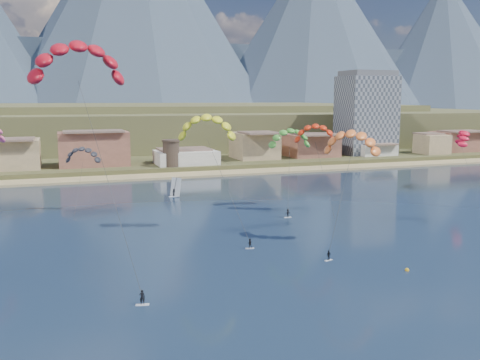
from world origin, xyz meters
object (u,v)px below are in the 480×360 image
object	(u,v)px
kitesurfer_red	(77,56)
kitesurfer_green	(290,136)
watchtower	(171,153)
kitesurfer_orange	(352,139)
kitesurfer_yellow	(207,124)
windsurfer	(175,191)
buoy	(407,270)
apartment_tower	(366,113)

from	to	relation	value
kitesurfer_red	kitesurfer_green	bearing A→B (deg)	35.40
watchtower	kitesurfer_orange	distance (m)	91.64
kitesurfer_red	kitesurfer_yellow	world-z (taller)	kitesurfer_red
kitesurfer_orange	watchtower	bearing A→B (deg)	97.14
windsurfer	buoy	xyz separation A→B (m)	(18.85, -65.22, -1.36)
kitesurfer_yellow	kitesurfer_orange	bearing A→B (deg)	-35.49
kitesurfer_yellow	kitesurfer_green	distance (m)	26.90
watchtower	buoy	bearing A→B (deg)	-84.00
apartment_tower	kitesurfer_green	distance (m)	100.62
kitesurfer_orange	windsurfer	bearing A→B (deg)	111.09
apartment_tower	kitesurfer_red	distance (m)	154.47
apartment_tower	buoy	distance (m)	139.72
watchtower	windsurfer	xyz separation A→B (m)	(-7.68, -41.07, -4.91)
kitesurfer_yellow	windsurfer	distance (m)	39.08
kitesurfer_red	kitesurfer_green	size ratio (longest dim) A/B	1.75
kitesurfer_orange	kitesurfer_green	world-z (taller)	kitesurfer_orange
watchtower	kitesurfer_yellow	xyz separation A→B (m)	(-9.00, -75.82, 12.92)
watchtower	windsurfer	distance (m)	42.07
kitesurfer_orange	windsurfer	world-z (taller)	kitesurfer_orange
kitesurfer_orange	kitesurfer_yellow	bearing A→B (deg)	144.51
watchtower	kitesurfer_orange	bearing A→B (deg)	-82.86
kitesurfer_green	watchtower	bearing A→B (deg)	102.34
apartment_tower	windsurfer	xyz separation A→B (m)	(-87.68, -55.07, -16.36)
apartment_tower	kitesurfer_yellow	size ratio (longest dim) A/B	1.36
watchtower	kitesurfer_orange	xyz separation A→B (m)	(11.30, -90.30, 10.81)
kitesurfer_green	windsurfer	bearing A→B (deg)	136.05
kitesurfer_red	buoy	distance (m)	52.77
kitesurfer_orange	kitesurfer_green	size ratio (longest dim) A/B	1.10
kitesurfer_red	buoy	world-z (taller)	kitesurfer_red
kitesurfer_red	kitesurfer_orange	size ratio (longest dim) A/B	1.59
apartment_tower	watchtower	bearing A→B (deg)	-170.07
watchtower	windsurfer	world-z (taller)	watchtower
apartment_tower	kitesurfer_green	world-z (taller)	apartment_tower
kitesurfer_orange	buoy	distance (m)	23.40
apartment_tower	kitesurfer_orange	distance (m)	124.89
kitesurfer_red	windsurfer	bearing A→B (deg)	65.89
watchtower	kitesurfer_green	xyz separation A→B (m)	(13.44, -61.43, 9.30)
kitesurfer_green	apartment_tower	bearing A→B (deg)	48.58
apartment_tower	kitesurfer_red	xyz separation A→B (m)	(-110.90, -106.95, 11.21)
apartment_tower	watchtower	size ratio (longest dim) A/B	3.72
watchtower	windsurfer	size ratio (longest dim) A/B	1.87
kitesurfer_yellow	buoy	world-z (taller)	kitesurfer_yellow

